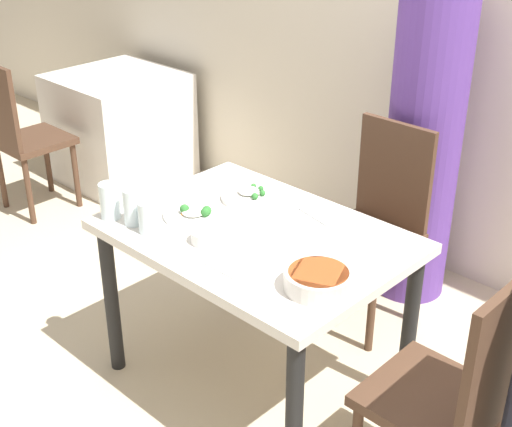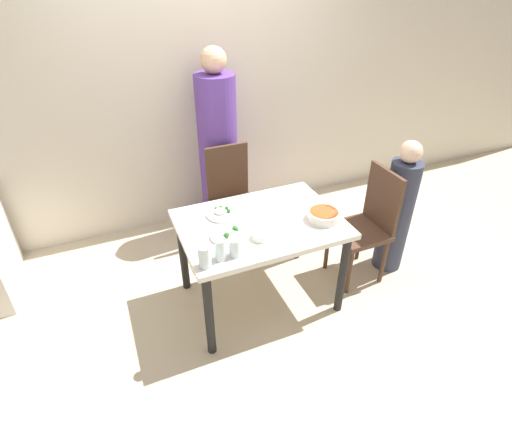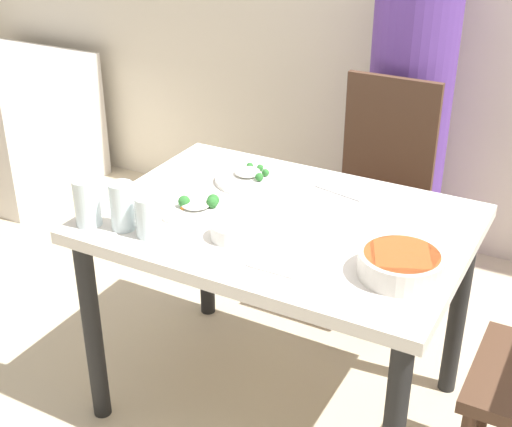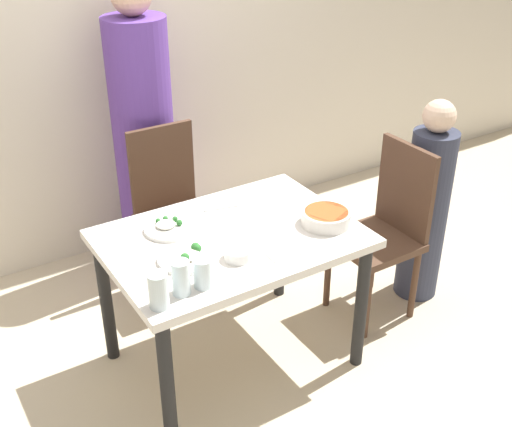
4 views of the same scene
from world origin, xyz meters
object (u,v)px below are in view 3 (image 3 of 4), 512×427
at_px(chair_adult_spot, 376,192).
at_px(plate_rice_adult, 249,178).
at_px(person_adult, 409,102).
at_px(glass_water_tall, 87,202).
at_px(bowl_curry, 401,264).

bearing_deg(chair_adult_spot, plate_rice_adult, -116.01).
bearing_deg(chair_adult_spot, person_adult, 90.00).
distance_m(person_adult, plate_rice_adult, 0.94).
bearing_deg(chair_adult_spot, glass_water_tall, -117.36).
relative_size(chair_adult_spot, bowl_curry, 4.16).
relative_size(bowl_curry, plate_rice_adult, 0.99).
distance_m(chair_adult_spot, plate_rice_adult, 0.66).
height_order(person_adult, plate_rice_adult, person_adult).
height_order(bowl_curry, glass_water_tall, glass_water_tall).
distance_m(bowl_curry, plate_rice_adult, 0.73).
bearing_deg(glass_water_tall, bowl_curry, 10.30).
bearing_deg(plate_rice_adult, person_adult, 73.15).
height_order(chair_adult_spot, bowl_curry, chair_adult_spot).
height_order(person_adult, glass_water_tall, person_adult).
distance_m(person_adult, bowl_curry, 1.29).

